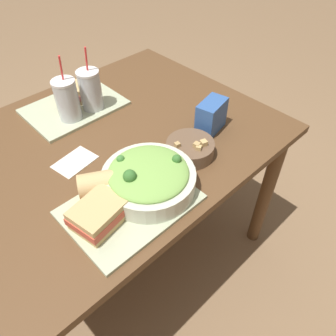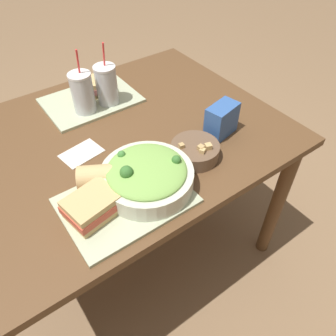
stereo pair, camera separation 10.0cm
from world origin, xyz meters
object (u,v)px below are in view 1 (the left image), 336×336
at_px(sandwich_far, 77,93).
at_px(drink_cup_dark, 68,101).
at_px(soup_bowl, 190,148).
at_px(drink_cup_red, 91,91).
at_px(sandwich_near, 99,214).
at_px(chip_bag, 211,116).
at_px(salad_bowl, 149,177).
at_px(napkin_folded, 75,162).
at_px(baguette_near, 101,184).

distance_m(sandwich_far, drink_cup_dark, 0.13).
relative_size(soup_bowl, drink_cup_red, 0.66).
height_order(soup_bowl, sandwich_far, sandwich_far).
bearing_deg(sandwich_near, chip_bag, -2.78).
xyz_separation_m(salad_bowl, drink_cup_dark, (0.02, 0.48, 0.03)).
height_order(drink_cup_red, chip_bag, drink_cup_red).
xyz_separation_m(soup_bowl, napkin_folded, (-0.30, 0.24, -0.03)).
bearing_deg(drink_cup_red, baguette_near, -121.14).
bearing_deg(chip_bag, sandwich_near, 175.55).
distance_m(drink_cup_dark, napkin_folded, 0.26).
bearing_deg(drink_cup_red, sandwich_far, 98.48).
distance_m(sandwich_near, baguette_near, 0.11).
distance_m(soup_bowl, drink_cup_red, 0.46).
relative_size(drink_cup_dark, chip_bag, 1.90).
height_order(salad_bowl, sandwich_far, salad_bowl).
relative_size(drink_cup_dark, drink_cup_red, 1.01).
bearing_deg(napkin_folded, sandwich_far, 55.42).
bearing_deg(sandwich_near, salad_bowl, -9.83).
bearing_deg(sandwich_far, baguette_near, -98.18).
distance_m(sandwich_near, napkin_folded, 0.28).
xyz_separation_m(salad_bowl, baguette_near, (-0.11, 0.08, -0.00)).
bearing_deg(sandwich_near, soup_bowl, -6.55).
relative_size(baguette_near, drink_cup_dark, 0.59).
distance_m(sandwich_near, chip_bag, 0.55).
xyz_separation_m(soup_bowl, sandwich_near, (-0.39, -0.03, 0.02)).
bearing_deg(chip_bag, baguette_near, 166.89).
relative_size(sandwich_far, chip_bag, 1.35).
relative_size(drink_cup_dark, napkin_folded, 1.69).
bearing_deg(salad_bowl, sandwich_near, -179.30).
relative_size(sandwich_near, drink_cup_red, 0.66).
bearing_deg(salad_bowl, soup_bowl, 6.83).
relative_size(baguette_near, drink_cup_red, 0.59).
relative_size(salad_bowl, chip_bag, 2.14).
distance_m(sandwich_far, napkin_folded, 0.37).
relative_size(salad_bowl, baguette_near, 1.92).
height_order(soup_bowl, baguette_near, baguette_near).
distance_m(baguette_near, sandwich_far, 0.54).
xyz_separation_m(baguette_near, napkin_folded, (0.02, 0.18, -0.05)).
distance_m(baguette_near, drink_cup_dark, 0.42).
bearing_deg(sandwich_far, soup_bowl, -63.40).
xyz_separation_m(baguette_near, drink_cup_dark, (0.14, 0.40, 0.04)).
bearing_deg(chip_bag, napkin_folded, 145.20).
bearing_deg(soup_bowl, sandwich_near, -176.01).
xyz_separation_m(soup_bowl, chip_bag, (0.16, 0.05, 0.03)).
distance_m(sandwich_near, drink_cup_dark, 0.52).
bearing_deg(drink_cup_dark, salad_bowl, -92.93).
bearing_deg(soup_bowl, chip_bag, 16.71).
bearing_deg(salad_bowl, sandwich_far, 78.84).
xyz_separation_m(soup_bowl, drink_cup_dark, (-0.18, 0.45, 0.06)).
xyz_separation_m(baguette_near, drink_cup_red, (0.24, 0.40, 0.04)).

